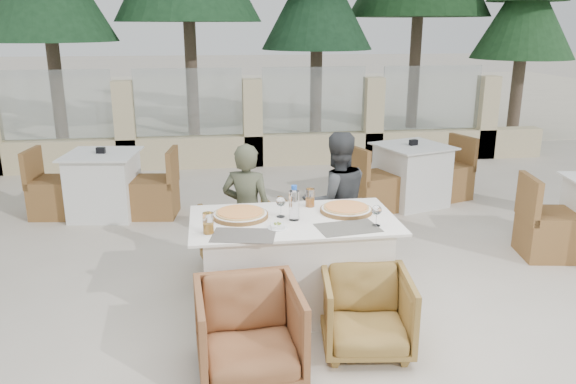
{
  "coord_description": "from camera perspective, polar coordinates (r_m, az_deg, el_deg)",
  "views": [
    {
      "loc": [
        -0.72,
        -4.18,
        2.22
      ],
      "look_at": [
        -0.09,
        0.19,
        0.9
      ],
      "focal_mm": 35.0,
      "sensor_mm": 36.0,
      "label": 1
    }
  ],
  "objects": [
    {
      "name": "pizza_right",
      "position": [
        4.54,
        5.93,
        -1.71
      ],
      "size": [
        0.55,
        0.55,
        0.05
      ],
      "primitive_type": "cylinder",
      "rotation": [
        0.0,
        0.0,
        -0.42
      ],
      "color": "orange",
      "rests_on": "dining_table"
    },
    {
      "name": "beer_glass_left",
      "position": [
        4.08,
        -8.11,
        -3.15
      ],
      "size": [
        0.09,
        0.09,
        0.16
      ],
      "primitive_type": "cylinder",
      "rotation": [
        0.0,
        0.0,
        0.22
      ],
      "color": "orange",
      "rests_on": "dining_table"
    },
    {
      "name": "pizza_left",
      "position": [
        4.41,
        -4.87,
        -2.22
      ],
      "size": [
        0.51,
        0.51,
        0.06
      ],
      "primitive_type": "cylinder",
      "rotation": [
        0.0,
        0.0,
        -0.19
      ],
      "color": "orange",
      "rests_on": "dining_table"
    },
    {
      "name": "diner_left",
      "position": [
        5.0,
        -4.18,
        -2.04
      ],
      "size": [
        0.53,
        0.44,
        1.24
      ],
      "primitive_type": "imported",
      "rotation": [
        0.0,
        0.0,
        2.77
      ],
      "color": "#484C37",
      "rests_on": "ground"
    },
    {
      "name": "bg_table_b",
      "position": [
        7.31,
        12.42,
        1.71
      ],
      "size": [
        1.81,
        1.29,
        0.77
      ],
      "primitive_type": null,
      "rotation": [
        0.0,
        0.0,
        0.32
      ],
      "color": "silver",
      "rests_on": "ground"
    },
    {
      "name": "water_bottle",
      "position": [
        4.3,
        0.62,
        -1.1
      ],
      "size": [
        0.09,
        0.09,
        0.28
      ],
      "primitive_type": "cylinder",
      "rotation": [
        0.0,
        0.0,
        -0.14
      ],
      "color": "silver",
      "rests_on": "dining_table"
    },
    {
      "name": "perimeter_wall_far",
      "position": [
        9.12,
        -3.62,
        7.65
      ],
      "size": [
        10.0,
        0.34,
        1.6
      ],
      "primitive_type": null,
      "color": "beige",
      "rests_on": "ground"
    },
    {
      "name": "beer_glass_right",
      "position": [
        4.64,
        2.26,
        -0.59
      ],
      "size": [
        0.1,
        0.1,
        0.15
      ],
      "primitive_type": "cylinder",
      "rotation": [
        0.0,
        0.0,
        0.36
      ],
      "color": "orange",
      "rests_on": "dining_table"
    },
    {
      "name": "wine_glass_corner",
      "position": [
        4.24,
        8.97,
        -2.26
      ],
      "size": [
        0.09,
        0.09,
        0.18
      ],
      "primitive_type": null,
      "rotation": [
        0.0,
        0.0,
        -0.2
      ],
      "color": "white",
      "rests_on": "dining_table"
    },
    {
      "name": "armchair_far_left",
      "position": [
        5.21,
        -4.68,
        -4.87
      ],
      "size": [
        0.8,
        0.82,
        0.63
      ],
      "primitive_type": "imported",
      "rotation": [
        0.0,
        0.0,
        3.36
      ],
      "color": "olive",
      "rests_on": "ground"
    },
    {
      "name": "sand_patch",
      "position": [
        18.33,
        -5.98,
        9.6
      ],
      "size": [
        30.0,
        16.0,
        0.01
      ],
      "primitive_type": "cube",
      "color": "beige",
      "rests_on": "ground"
    },
    {
      "name": "ground",
      "position": [
        4.79,
        1.39,
        -10.99
      ],
      "size": [
        80.0,
        80.0,
        0.0
      ],
      "primitive_type": "plane",
      "color": "beige",
      "rests_on": "ground"
    },
    {
      "name": "placemat_near_right",
      "position": [
        4.2,
        6.1,
        -3.63
      ],
      "size": [
        0.49,
        0.36,
        0.0
      ],
      "primitive_type": "cube",
      "rotation": [
        0.0,
        0.0,
        0.14
      ],
      "color": "#5D5950",
      "rests_on": "dining_table"
    },
    {
      "name": "pine_centre",
      "position": [
        11.6,
        2.97,
        18.0
      ],
      "size": [
        2.2,
        2.2,
        5.0
      ],
      "primitive_type": "cone",
      "color": "#1B3F23",
      "rests_on": "ground"
    },
    {
      "name": "dining_table",
      "position": [
        4.51,
        0.55,
        -7.37
      ],
      "size": [
        1.6,
        0.9,
        0.77
      ],
      "primitive_type": null,
      "color": "white",
      "rests_on": "ground"
    },
    {
      "name": "placemat_near_left",
      "position": [
        4.04,
        -4.54,
        -4.41
      ],
      "size": [
        0.5,
        0.39,
        0.0
      ],
      "primitive_type": "cube",
      "rotation": [
        0.0,
        0.0,
        -0.21
      ],
      "color": "#5B554E",
      "rests_on": "dining_table"
    },
    {
      "name": "pine_far_right",
      "position": [
        12.36,
        22.88,
        15.53
      ],
      "size": [
        1.98,
        1.98,
        4.5
      ],
      "primitive_type": "cone",
      "color": "#224D26",
      "rests_on": "ground"
    },
    {
      "name": "diner_right",
      "position": [
        5.17,
        4.93,
        -1.04
      ],
      "size": [
        0.69,
        0.56,
        1.31
      ],
      "primitive_type": "imported",
      "rotation": [
        0.0,
        0.0,
        3.26
      ],
      "color": "#3B3D40",
      "rests_on": "ground"
    },
    {
      "name": "olive_dish",
      "position": [
        4.16,
        -1.07,
        -3.43
      ],
      "size": [
        0.15,
        0.15,
        0.04
      ],
      "primitive_type": null,
      "rotation": [
        0.0,
        0.0,
        -0.42
      ],
      "color": "white",
      "rests_on": "dining_table"
    },
    {
      "name": "armchair_far_right",
      "position": [
        5.43,
        3.39,
        -3.93
      ],
      "size": [
        0.79,
        0.81,
        0.63
      ],
      "primitive_type": "imported",
      "rotation": [
        0.0,
        0.0,
        3.34
      ],
      "color": "olive",
      "rests_on": "ground"
    },
    {
      "name": "armchair_near_right",
      "position": [
        4.06,
        7.96,
        -12.01
      ],
      "size": [
        0.68,
        0.7,
        0.57
      ],
      "primitive_type": "imported",
      "rotation": [
        0.0,
        0.0,
        -0.13
      ],
      "color": "olive",
      "rests_on": "ground"
    },
    {
      "name": "armchair_near_left",
      "position": [
        3.75,
        -3.97,
        -13.92
      ],
      "size": [
        0.71,
        0.73,
        0.62
      ],
      "primitive_type": "imported",
      "rotation": [
        0.0,
        0.0,
        0.06
      ],
      "color": "brown",
      "rests_on": "ground"
    },
    {
      "name": "wine_glass_centre",
      "position": [
        4.38,
        -0.74,
        -1.41
      ],
      "size": [
        0.1,
        0.1,
        0.18
      ],
      "primitive_type": null,
      "rotation": [
        0.0,
        0.0,
        0.39
      ],
      "color": "silver",
      "rests_on": "dining_table"
    },
    {
      "name": "bg_table_a",
      "position": [
        7.05,
        -18.18,
        0.71
      ],
      "size": [
        1.74,
        1.03,
        0.77
      ],
      "primitive_type": null,
      "rotation": [
        0.0,
        0.0,
        -0.13
      ],
      "color": "white",
      "rests_on": "ground"
    }
  ]
}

